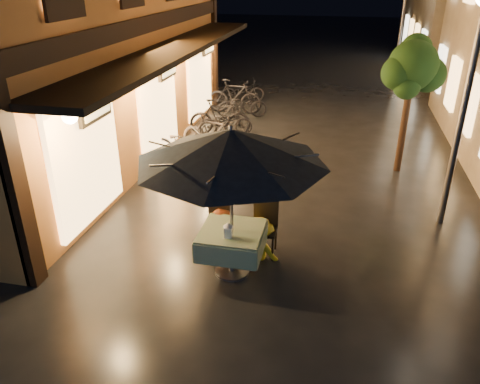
% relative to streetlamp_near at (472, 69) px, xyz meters
% --- Properties ---
extents(ground, '(90.00, 90.00, 0.00)m').
position_rel_streetlamp_near_xyz_m(ground, '(-3.00, -2.00, -2.92)').
color(ground, black).
rests_on(ground, ground).
extents(west_building, '(5.90, 11.40, 7.40)m').
position_rel_streetlamp_near_xyz_m(west_building, '(-8.72, 2.00, 0.79)').
color(west_building, '#C77A3B').
rests_on(west_building, ground).
extents(street_tree, '(1.43, 1.20, 3.15)m').
position_rel_streetlamp_near_xyz_m(street_tree, '(-0.59, 2.51, -0.50)').
color(street_tree, black).
rests_on(street_tree, ground).
extents(streetlamp_near, '(0.36, 0.36, 4.23)m').
position_rel_streetlamp_near_xyz_m(streetlamp_near, '(0.00, 0.00, 0.00)').
color(streetlamp_near, '#59595E').
rests_on(streetlamp_near, ground).
extents(streetlamp_far, '(0.36, 0.36, 4.23)m').
position_rel_streetlamp_near_xyz_m(streetlamp_far, '(0.00, 12.00, 0.00)').
color(streetlamp_far, '#59595E').
rests_on(streetlamp_far, ground).
extents(cafe_table, '(0.99, 0.99, 0.78)m').
position_rel_streetlamp_near_xyz_m(cafe_table, '(-3.55, -2.45, -2.33)').
color(cafe_table, '#59595E').
rests_on(cafe_table, ground).
extents(patio_umbrella, '(2.85, 2.85, 2.46)m').
position_rel_streetlamp_near_xyz_m(patio_umbrella, '(-3.55, -2.45, -0.77)').
color(patio_umbrella, '#59595E').
rests_on(patio_umbrella, ground).
extents(cafe_chair_left, '(0.42, 0.42, 0.97)m').
position_rel_streetlamp_near_xyz_m(cafe_chair_left, '(-3.95, -1.72, -2.38)').
color(cafe_chair_left, black).
rests_on(cafe_chair_left, ground).
extents(cafe_chair_right, '(0.42, 0.42, 0.97)m').
position_rel_streetlamp_near_xyz_m(cafe_chair_right, '(-3.15, -1.72, -2.38)').
color(cafe_chair_right, black).
rests_on(cafe_chair_right, ground).
extents(table_lantern, '(0.16, 0.16, 0.25)m').
position_rel_streetlamp_near_xyz_m(table_lantern, '(-3.55, -2.67, -2.00)').
color(table_lantern, white).
rests_on(table_lantern, cafe_table).
extents(person_orange, '(0.86, 0.73, 1.57)m').
position_rel_streetlamp_near_xyz_m(person_orange, '(-3.91, -1.90, -2.13)').
color(person_orange, orange).
rests_on(person_orange, ground).
extents(person_yellow, '(0.94, 0.61, 1.37)m').
position_rel_streetlamp_near_xyz_m(person_yellow, '(-3.21, -1.89, -2.23)').
color(person_yellow, yellow).
rests_on(person_yellow, ground).
extents(bicycle_0, '(1.76, 0.67, 0.91)m').
position_rel_streetlamp_near_xyz_m(bicycle_0, '(-5.82, 1.97, -2.46)').
color(bicycle_0, black).
rests_on(bicycle_0, ground).
extents(bicycle_1, '(1.91, 1.05, 1.10)m').
position_rel_streetlamp_near_xyz_m(bicycle_1, '(-5.24, 2.52, -2.37)').
color(bicycle_1, black).
rests_on(bicycle_1, ground).
extents(bicycle_2, '(1.62, 0.93, 0.81)m').
position_rel_streetlamp_near_xyz_m(bicycle_2, '(-5.29, 4.17, -2.51)').
color(bicycle_2, black).
rests_on(bicycle_2, ground).
extents(bicycle_3, '(1.82, 0.83, 1.06)m').
position_rel_streetlamp_near_xyz_m(bicycle_3, '(-5.46, 4.17, -2.39)').
color(bicycle_3, black).
rests_on(bicycle_3, ground).
extents(bicycle_4, '(1.71, 1.04, 0.85)m').
position_rel_streetlamp_near_xyz_m(bicycle_4, '(-5.20, 6.04, -2.49)').
color(bicycle_4, black).
rests_on(bicycle_4, ground).
extents(bicycle_5, '(1.89, 0.64, 1.12)m').
position_rel_streetlamp_near_xyz_m(bicycle_5, '(-5.57, 6.53, -2.36)').
color(bicycle_5, black).
rests_on(bicycle_5, ground).
extents(bicycle_6, '(1.65, 1.02, 0.82)m').
position_rel_streetlamp_near_xyz_m(bicycle_6, '(-5.59, 8.00, -2.51)').
color(bicycle_6, black).
rests_on(bicycle_6, ground).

